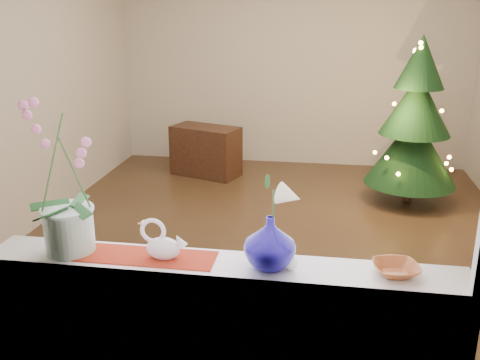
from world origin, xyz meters
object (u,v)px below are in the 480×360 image
object	(u,v)px
swan	(163,240)
blue_vase	(270,239)
paperweight	(290,263)
amber_dish	(396,270)
orchid_pot	(64,179)
xmas_tree	(415,121)
side_table	(206,151)

from	to	relation	value
swan	blue_vase	size ratio (longest dim) A/B	0.79
paperweight	amber_dish	xyz separation A→B (m)	(0.45, 0.03, -0.01)
amber_dish	blue_vase	bearing A→B (deg)	-178.39
orchid_pot	amber_dish	bearing A→B (deg)	0.18
paperweight	amber_dish	bearing A→B (deg)	3.87
orchid_pot	blue_vase	size ratio (longest dim) A/B	2.63
paperweight	orchid_pot	bearing A→B (deg)	178.55
orchid_pot	blue_vase	distance (m)	0.97
blue_vase	xmas_tree	distance (m)	3.75
amber_dish	paperweight	bearing A→B (deg)	-176.13
swan	amber_dish	distance (m)	1.04
orchid_pot	xmas_tree	size ratio (longest dim) A/B	0.41
blue_vase	amber_dish	bearing A→B (deg)	1.61
amber_dish	side_table	size ratio (longest dim) A/B	0.20
blue_vase	xmas_tree	world-z (taller)	xmas_tree
swan	amber_dish	xyz separation A→B (m)	(1.03, 0.01, -0.07)
swan	side_table	size ratio (longest dim) A/B	0.27
xmas_tree	blue_vase	bearing A→B (deg)	-107.85
blue_vase	side_table	xyz separation A→B (m)	(-1.22, 4.14, -0.75)
paperweight	xmas_tree	xyz separation A→B (m)	(1.06, 3.58, -0.07)
orchid_pot	paperweight	bearing A→B (deg)	-1.45
blue_vase	paperweight	xyz separation A→B (m)	(0.09, -0.02, -0.10)
paperweight	side_table	size ratio (longest dim) A/B	0.08
blue_vase	side_table	world-z (taller)	blue_vase
orchid_pot	swan	size ratio (longest dim) A/B	3.32
amber_dish	xmas_tree	size ratio (longest dim) A/B	0.09
paperweight	side_table	distance (m)	4.40
xmas_tree	paperweight	bearing A→B (deg)	-106.43
side_table	orchid_pot	bearing A→B (deg)	-66.89
xmas_tree	orchid_pot	bearing A→B (deg)	-120.48
amber_dish	side_table	bearing A→B (deg)	113.24
swan	amber_dish	world-z (taller)	swan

